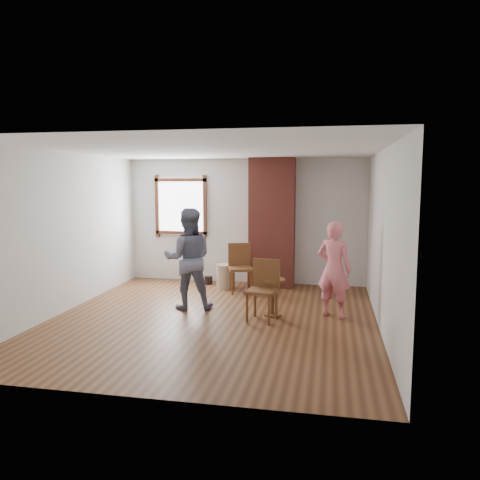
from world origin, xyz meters
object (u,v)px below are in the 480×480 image
object	(u,v)px
side_table	(273,291)
person_pink	(334,269)
dining_chair_right	(264,286)
dining_chair_left	(240,265)
stoneware_crock	(226,276)
man	(188,259)

from	to	relation	value
side_table	person_pink	xyz separation A→B (m)	(0.95, 0.15, 0.36)
dining_chair_right	person_pink	world-z (taller)	person_pink
dining_chair_left	person_pink	size ratio (longest dim) A/B	0.62
stoneware_crock	person_pink	bearing A→B (deg)	-37.57
dining_chair_right	side_table	distance (m)	0.29
dining_chair_left	person_pink	bearing A→B (deg)	-55.98
stoneware_crock	man	distance (m)	1.74
dining_chair_left	side_table	xyz separation A→B (m)	(0.82, -1.50, -0.13)
stoneware_crock	man	bearing A→B (deg)	-99.70
dining_chair_left	person_pink	xyz separation A→B (m)	(1.77, -1.36, 0.23)
man	person_pink	bearing A→B (deg)	162.87
stoneware_crock	man	xyz separation A→B (m)	(-0.27, -1.60, 0.61)
dining_chair_left	dining_chair_right	bearing A→B (deg)	-86.30
dining_chair_right	man	world-z (taller)	man
side_table	dining_chair_right	bearing A→B (deg)	-115.35
person_pink	dining_chair_left	bearing A→B (deg)	-14.50
man	stoneware_crock	bearing A→B (deg)	-116.15
stoneware_crock	dining_chair_right	xyz separation A→B (m)	(1.06, -2.01, 0.29)
man	person_pink	distance (m)	2.40
stoneware_crock	dining_chair_left	xyz separation A→B (m)	(0.35, -0.27, 0.29)
side_table	man	distance (m)	1.52
dining_chair_right	dining_chair_left	bearing A→B (deg)	123.40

